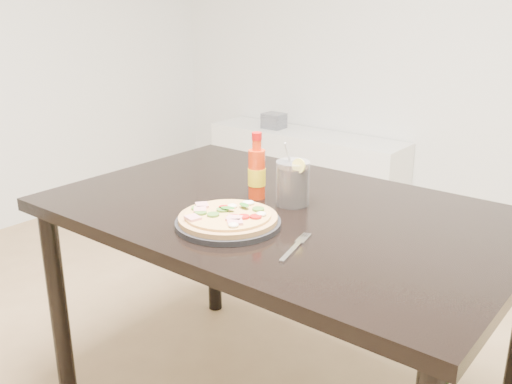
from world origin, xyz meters
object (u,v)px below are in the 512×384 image
Objects in this scene: media_console at (305,168)px; cola_cup at (293,184)px; dining_table at (280,233)px; hot_sauce_bottle at (257,173)px; fork at (296,246)px; plate at (228,223)px; pizza at (228,217)px.

cola_cup is at bearing -57.75° from media_console.
dining_table is 0.20m from hot_sauce_bottle.
hot_sauce_bottle is at bearing 128.99° from fork.
media_console is at bearing 118.09° from plate.
cola_cup is 2.19m from media_console.
plate is at bearing -98.03° from cola_cup.
hot_sauce_bottle is 2.15m from media_console.
hot_sauce_bottle reaches higher than cola_cup.
plate reaches higher than media_console.
hot_sauce_bottle is 0.40m from fork.
hot_sauce_bottle is (-0.11, 0.02, 0.17)m from dining_table.
fork is at bearing -57.19° from media_console.
dining_table is at bearing -58.65° from media_console.
dining_table is at bearing 83.19° from plate.
media_console is at bearing 118.09° from pizza.
dining_table is 0.23m from plate.
fork is at bearing -0.18° from plate.
hot_sauce_bottle reaches higher than fork.
plate is 0.02m from pizza.
pizza is at bearing -70.27° from hot_sauce_bottle.
plate is 1.52× the size of cola_cup.
dining_table is 4.79× the size of plate.
dining_table is at bearing -103.60° from cola_cup.
hot_sauce_bottle is at bearing 168.27° from dining_table.
pizza is 1.42× the size of cola_cup.
fork is (0.23, -0.00, -0.01)m from plate.
hot_sauce_bottle is at bearing 109.71° from plate.
pizza is 0.26m from hot_sauce_bottle.
dining_table is 0.31m from fork.
hot_sauce_bottle is (-0.08, 0.23, 0.06)m from pizza.
media_console is (-1.13, 1.79, -0.56)m from cola_cup.
plate is at bearing -70.29° from hot_sauce_bottle.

